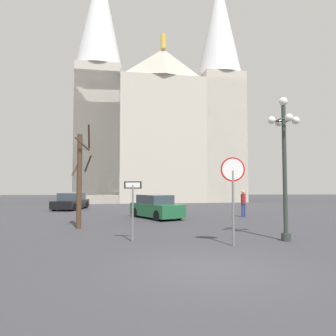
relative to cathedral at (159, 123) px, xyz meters
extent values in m
plane|color=#38383D|center=(0.62, -32.85, -10.38)|extent=(120.00, 120.00, 0.00)
cube|color=#BCB5A5|center=(-0.13, 1.08, -2.71)|extent=(22.02, 14.07, 15.33)
pyramid|color=#BCB5A5|center=(0.44, -3.74, 6.70)|extent=(7.46, 2.84, 3.50)
cylinder|color=gold|center=(0.44, -3.74, 9.35)|extent=(0.70, 0.70, 1.80)
cube|color=#BCB5A5|center=(-7.49, -3.07, -2.20)|extent=(5.77, 5.77, 16.37)
cone|color=silver|center=(-7.49, -3.07, 12.92)|extent=(5.72, 5.72, 13.87)
cube|color=#BCB5A5|center=(8.00, -1.23, -2.20)|extent=(5.77, 5.77, 16.37)
cone|color=silver|center=(8.00, -1.23, 12.92)|extent=(5.72, 5.72, 13.87)
cylinder|color=slate|center=(1.96, -29.98, -9.06)|extent=(0.08, 0.08, 2.63)
cylinder|color=red|center=(1.96, -29.98, -7.70)|extent=(0.86, 0.05, 0.86)
cylinder|color=white|center=(1.96, -30.00, -7.70)|extent=(0.76, 0.02, 0.76)
cylinder|color=slate|center=(-1.62, -28.98, -9.32)|extent=(0.07, 0.07, 2.13)
cube|color=black|center=(-1.62, -28.98, -8.26)|extent=(0.67, 0.15, 0.27)
cube|color=white|center=(-1.62, -28.99, -8.26)|extent=(0.56, 0.11, 0.19)
cylinder|color=#2D3833|center=(4.22, -29.12, -7.77)|extent=(0.16, 0.16, 5.22)
cylinder|color=#2D3833|center=(4.22, -29.12, -10.23)|extent=(0.36, 0.36, 0.30)
sphere|color=white|center=(4.22, -29.12, -5.00)|extent=(0.33, 0.33, 0.33)
sphere|color=white|center=(4.70, -29.12, -5.74)|extent=(0.30, 0.30, 0.30)
cylinder|color=#2D3833|center=(4.46, -29.12, -5.74)|extent=(0.05, 0.48, 0.05)
sphere|color=white|center=(4.22, -28.64, -5.74)|extent=(0.30, 0.30, 0.30)
cylinder|color=#2D3833|center=(4.22, -28.88, -5.74)|extent=(0.48, 0.05, 0.05)
sphere|color=white|center=(3.74, -29.12, -5.74)|extent=(0.30, 0.30, 0.30)
cylinder|color=#2D3833|center=(3.98, -29.12, -5.74)|extent=(0.05, 0.48, 0.05)
sphere|color=white|center=(4.22, -29.60, -5.74)|extent=(0.30, 0.30, 0.30)
cylinder|color=#2D3833|center=(4.22, -29.36, -5.74)|extent=(0.48, 0.05, 0.05)
cylinder|color=#473323|center=(-4.48, -25.30, -8.06)|extent=(0.25, 0.25, 4.65)
cylinder|color=#473323|center=(-4.06, -25.23, -5.84)|extent=(0.24, 0.93, 1.13)
cylinder|color=#473323|center=(-4.69, -25.18, -7.43)|extent=(0.34, 0.53, 0.75)
cylinder|color=#473323|center=(-4.11, -25.08, -7.18)|extent=(0.54, 0.83, 0.80)
cylinder|color=#473323|center=(-4.30, -25.61, -6.25)|extent=(0.71, 0.47, 0.65)
cube|color=black|center=(-7.95, -13.41, -9.90)|extent=(2.39, 4.48, 0.66)
cube|color=#333D47|center=(-7.92, -13.20, -9.26)|extent=(1.97, 2.59, 0.62)
cylinder|color=black|center=(-7.30, -14.96, -10.06)|extent=(0.30, 0.66, 0.64)
cylinder|color=black|center=(-8.97, -14.75, -10.06)|extent=(0.30, 0.66, 0.64)
cylinder|color=black|center=(-6.93, -12.07, -10.06)|extent=(0.30, 0.66, 0.64)
cylinder|color=black|center=(-8.60, -11.86, -10.06)|extent=(0.30, 0.66, 0.64)
cube|color=#1E5B38|center=(-0.61, -20.90, -9.84)|extent=(3.53, 4.33, 0.78)
cube|color=#333D47|center=(-0.71, -20.73, -9.17)|extent=(2.47, 2.72, 0.56)
cylinder|color=black|center=(0.75, -21.68, -10.06)|extent=(0.52, 0.66, 0.64)
cylinder|color=black|center=(-0.56, -22.47, -10.06)|extent=(0.52, 0.66, 0.64)
cylinder|color=black|center=(-0.65, -19.33, -10.06)|extent=(0.52, 0.66, 0.64)
cylinder|color=black|center=(-1.96, -20.12, -10.06)|extent=(0.52, 0.66, 0.64)
cylinder|color=navy|center=(5.26, -20.43, -9.94)|extent=(0.12, 0.12, 0.88)
cylinder|color=navy|center=(5.10, -20.44, -9.94)|extent=(0.12, 0.12, 0.88)
cylinder|color=maroon|center=(5.18, -20.43, -9.17)|extent=(0.32, 0.32, 0.66)
sphere|color=tan|center=(5.18, -20.43, -8.72)|extent=(0.24, 0.24, 0.24)
camera|label=1|loc=(-0.89, -40.75, -8.26)|focal=33.02mm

